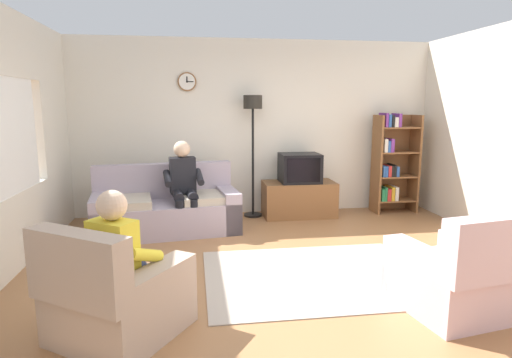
# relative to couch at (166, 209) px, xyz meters

# --- Properties ---
(ground_plane) EXTENTS (12.00, 12.00, 0.00)m
(ground_plane) POSITION_rel_couch_xyz_m (1.37, -1.70, -0.31)
(ground_plane) COLOR #9E6B42
(back_wall_assembly) EXTENTS (6.20, 0.17, 2.70)m
(back_wall_assembly) POSITION_rel_couch_xyz_m (1.36, 0.96, 1.04)
(back_wall_assembly) COLOR silver
(back_wall_assembly) RESTS_ON ground_plane
(couch) EXTENTS (2.00, 1.13, 0.90)m
(couch) POSITION_rel_couch_xyz_m (0.00, 0.00, 0.00)
(couch) COLOR #A899A8
(couch) RESTS_ON ground_plane
(tv_stand) EXTENTS (1.10, 0.56, 0.54)m
(tv_stand) POSITION_rel_couch_xyz_m (1.99, 0.55, -0.04)
(tv_stand) COLOR brown
(tv_stand) RESTS_ON ground_plane
(tv) EXTENTS (0.60, 0.49, 0.44)m
(tv) POSITION_rel_couch_xyz_m (1.99, 0.52, 0.44)
(tv) COLOR black
(tv) RESTS_ON tv_stand
(bookshelf) EXTENTS (0.68, 0.36, 1.58)m
(bookshelf) POSITION_rel_couch_xyz_m (3.52, 0.62, 0.49)
(bookshelf) COLOR brown
(bookshelf) RESTS_ON ground_plane
(floor_lamp) EXTENTS (0.28, 0.28, 1.85)m
(floor_lamp) POSITION_rel_couch_xyz_m (1.28, 0.65, 1.14)
(floor_lamp) COLOR black
(floor_lamp) RESTS_ON ground_plane
(armchair_near_window) EXTENTS (1.16, 1.18, 0.90)m
(armchair_near_window) POSITION_rel_couch_xyz_m (-0.20, -2.67, -0.02)
(armchair_near_window) COLOR tan
(armchair_near_window) RESTS_ON ground_plane
(armchair_near_bookshelf) EXTENTS (0.94, 1.00, 0.90)m
(armchair_near_bookshelf) POSITION_rel_couch_xyz_m (2.53, -2.67, -0.02)
(armchair_near_bookshelf) COLOR beige
(armchair_near_bookshelf) RESTS_ON ground_plane
(area_rug) EXTENTS (2.20, 1.70, 0.01)m
(area_rug) POSITION_rel_couch_xyz_m (1.57, -1.79, -0.31)
(area_rug) COLOR #AD9E8E
(area_rug) RESTS_ON ground_plane
(person_on_couch) EXTENTS (0.55, 0.57, 1.24)m
(person_on_couch) POSITION_rel_couch_xyz_m (0.25, -0.11, 0.39)
(person_on_couch) COLOR black
(person_on_couch) RESTS_ON ground_plane
(person_in_left_armchair) EXTENTS (0.61, 0.64, 1.12)m
(person_in_left_armchair) POSITION_rel_couch_xyz_m (-0.15, -2.60, 0.29)
(person_in_left_armchair) COLOR yellow
(person_in_left_armchair) RESTS_ON ground_plane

